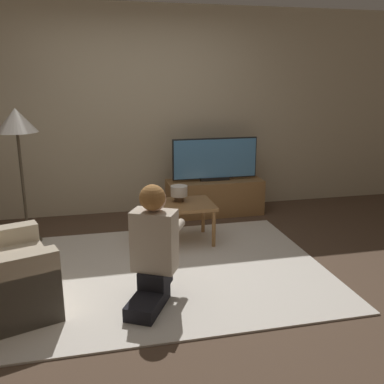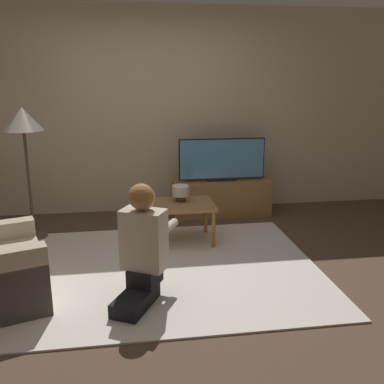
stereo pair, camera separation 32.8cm
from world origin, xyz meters
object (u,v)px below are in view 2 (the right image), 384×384
(coffee_table, at_px, (179,208))
(floor_lamp, at_px, (23,127))
(tv, at_px, (222,159))
(table_lamp, at_px, (181,192))
(person_kneeling, at_px, (143,243))

(coffee_table, bearing_deg, floor_lamp, 166.96)
(tv, bearing_deg, table_lamp, -128.20)
(coffee_table, relative_size, table_lamp, 4.18)
(tv, relative_size, table_lamp, 6.10)
(floor_lamp, relative_size, table_lamp, 7.98)
(person_kneeling, xyz_separation_m, table_lamp, (0.45, 1.25, 0.06))
(floor_lamp, bearing_deg, tv, 12.94)
(person_kneeling, height_order, table_lamp, person_kneeling)
(tv, relative_size, person_kneeling, 1.16)
(coffee_table, distance_m, table_lamp, 0.18)
(coffee_table, xyz_separation_m, person_kneeling, (-0.42, -1.17, 0.09))
(person_kneeling, relative_size, table_lamp, 5.26)
(coffee_table, distance_m, person_kneeling, 1.25)
(tv, distance_m, person_kneeling, 2.33)
(floor_lamp, bearing_deg, coffee_table, -13.04)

